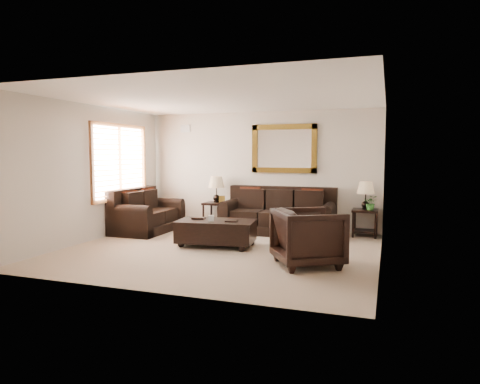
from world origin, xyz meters
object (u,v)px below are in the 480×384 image
at_px(sofa, 279,216).
at_px(armchair, 308,235).
at_px(end_table_left, 216,194).
at_px(coffee_table, 216,230).
at_px(loveseat, 145,216).
at_px(end_table_right, 365,201).

relative_size(sofa, armchair, 2.50).
height_order(end_table_left, coffee_table, end_table_left).
bearing_deg(end_table_left, armchair, -46.03).
bearing_deg(end_table_left, sofa, -6.07).
relative_size(coffee_table, armchair, 1.56).
distance_m(loveseat, coffee_table, 2.30).
distance_m(loveseat, end_table_left, 1.70).
height_order(coffee_table, armchair, armchair).
xyz_separation_m(sofa, end_table_right, (1.82, 0.18, 0.39)).
distance_m(sofa, coffee_table, 1.91).
height_order(sofa, coffee_table, sofa).
height_order(loveseat, end_table_right, end_table_right).
distance_m(coffee_table, armchair, 2.07).
bearing_deg(armchair, sofa, -7.49).
distance_m(sofa, loveseat, 2.98).
bearing_deg(coffee_table, sofa, 59.63).
relative_size(end_table_right, armchair, 1.18).
bearing_deg(coffee_table, end_table_left, 105.28).
xyz_separation_m(sofa, coffee_table, (-0.76, -1.75, -0.06)).
relative_size(end_table_left, coffee_table, 0.79).
height_order(end_table_right, armchair, end_table_right).
bearing_deg(end_table_right, loveseat, -168.09).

